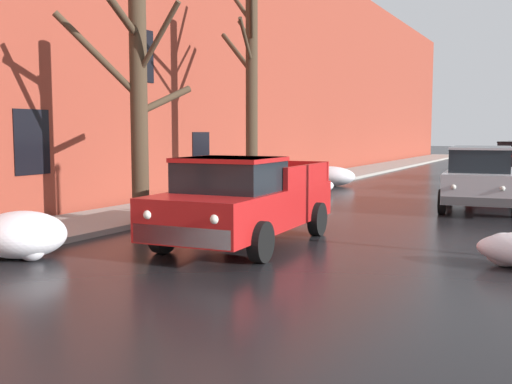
# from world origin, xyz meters

# --- Properties ---
(left_sidewalk_slab) EXTENTS (2.62, 80.00, 0.13)m
(left_sidewalk_slab) POSITION_xyz_m (-6.03, 18.00, 0.06)
(left_sidewalk_slab) COLOR gray
(left_sidewalk_slab) RESTS_ON ground
(brick_townhouse_facade) EXTENTS (0.63, 80.00, 10.70)m
(brick_townhouse_facade) POSITION_xyz_m (-7.84, 17.99, 5.35)
(brick_townhouse_facade) COLOR brown
(brick_townhouse_facade) RESTS_ON ground
(snow_bank_near_corner_left) EXTENTS (1.63, 1.47, 0.83)m
(snow_bank_near_corner_left) POSITION_xyz_m (-4.45, 6.10, 0.40)
(snow_bank_near_corner_left) COLOR white
(snow_bank_near_corner_left) RESTS_ON ground
(snow_bank_mid_block_left) EXTENTS (2.14, 1.43, 0.82)m
(snow_bank_mid_block_left) POSITION_xyz_m (-4.66, 22.22, 0.40)
(snow_bank_mid_block_left) COLOR white
(snow_bank_mid_block_left) RESTS_ON ground
(snow_bank_along_right_kerb) EXTENTS (1.98, 1.11, 0.69)m
(snow_bank_along_right_kerb) POSITION_xyz_m (-4.28, 18.80, 0.33)
(snow_bank_along_right_kerb) COLOR white
(snow_bank_along_right_kerb) RESTS_ON ground
(bare_tree_second_along_sidewalk) EXTENTS (2.66, 2.73, 5.43)m
(bare_tree_second_along_sidewalk) POSITION_xyz_m (-4.66, 9.72, 2.92)
(bare_tree_second_along_sidewalk) COLOR #423323
(bare_tree_second_along_sidewalk) RESTS_ON ground
(bare_tree_mid_block) EXTENTS (2.72, 3.01, 7.03)m
(bare_tree_mid_block) POSITION_xyz_m (-4.72, 15.34, 3.72)
(bare_tree_mid_block) COLOR #423323
(bare_tree_mid_block) RESTS_ON ground
(pickup_truck_red_approaching_near_lane) EXTENTS (2.39, 5.15, 1.76)m
(pickup_truck_red_approaching_near_lane) POSITION_xyz_m (-1.53, 9.02, 0.88)
(pickup_truck_red_approaching_near_lane) COLOR red
(pickup_truck_red_approaching_near_lane) RESTS_ON ground
(suv_silver_parked_kerbside_close) EXTENTS (2.33, 4.46, 1.82)m
(suv_silver_parked_kerbside_close) POSITION_xyz_m (1.94, 16.89, 0.99)
(suv_silver_parked_kerbside_close) COLOR #B7B7BC
(suv_silver_parked_kerbside_close) RESTS_ON ground
(sedan_red_parked_kerbside_mid) EXTENTS (2.09, 4.48, 1.42)m
(sedan_red_parked_kerbside_mid) POSITION_xyz_m (2.00, 22.66, 0.75)
(sedan_red_parked_kerbside_mid) COLOR red
(sedan_red_parked_kerbside_mid) RESTS_ON ground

